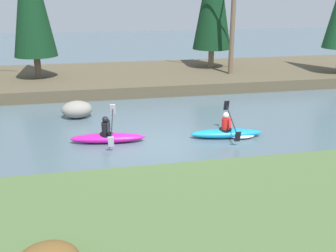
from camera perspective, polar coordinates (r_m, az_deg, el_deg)
ground_plane at (r=14.26m, az=-1.59°, el=-2.75°), size 90.00×90.00×0.00m
riverbank_near at (r=8.28m, az=6.93°, el=-17.74°), size 44.00×7.45×0.63m
riverbank_far at (r=24.41m, az=-5.98°, el=7.01°), size 44.00×8.20×0.61m
bare_tree_mid_upstream at (r=23.87m, az=9.42°, el=15.39°), size 3.87×3.83×7.05m
kayaker_lead at (r=15.09m, az=8.91°, el=-0.94°), size 2.79×2.07×1.20m
kayaker_middle at (r=14.58m, az=-8.67°, el=-1.55°), size 2.79×2.07×1.20m
boulder_midstream at (r=17.72m, az=-13.08°, el=2.36°), size 1.33×1.04×0.75m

